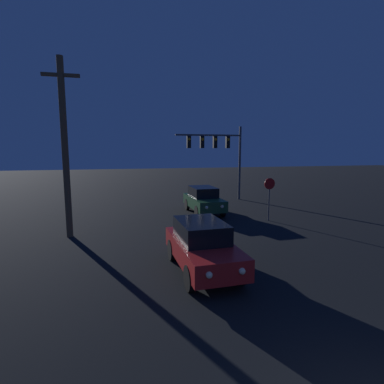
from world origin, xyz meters
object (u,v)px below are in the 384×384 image
object	(u,v)px
traffic_signal_mast	(219,149)
car_near	(202,245)
car_far	(204,200)
utility_pole	(65,146)
stop_sign	(269,192)

from	to	relation	value
traffic_signal_mast	car_near	bearing A→B (deg)	-111.24
car_far	utility_pole	distance (m)	8.63
car_far	utility_pole	xyz separation A→B (m)	(-7.26, -3.43, 3.19)
stop_sign	traffic_signal_mast	bearing A→B (deg)	93.72
car_near	car_far	bearing A→B (deg)	-107.95
car_near	car_far	size ratio (longest dim) A/B	1.00
car_far	traffic_signal_mast	bearing A→B (deg)	-121.04
car_near	traffic_signal_mast	size ratio (longest dim) A/B	0.73
car_far	utility_pole	bearing A→B (deg)	24.25
car_near	stop_sign	xyz separation A→B (m)	(5.42, 5.72, 0.77)
utility_pole	car_far	bearing A→B (deg)	25.29
car_near	stop_sign	world-z (taller)	stop_sign
traffic_signal_mast	utility_pole	xyz separation A→B (m)	(-9.71, -7.68, 0.06)
stop_sign	utility_pole	xyz separation A→B (m)	(-10.17, -0.62, 2.41)
car_near	traffic_signal_mast	xyz separation A→B (m)	(4.97, 12.78, 3.12)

